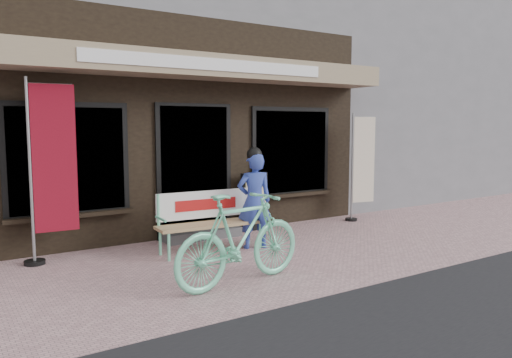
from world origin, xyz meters
TOP-DOWN VIEW (x-y plane):
  - ground at (0.00, 0.00)m, footprint 70.00×70.00m
  - storefront at (0.00, 4.96)m, footprint 7.00×6.77m
  - neighbor_right_near at (8.50, 5.50)m, footprint 10.00×7.00m
  - bench at (-0.26, 0.98)m, footprint 1.64×0.51m
  - person at (0.38, 0.74)m, footprint 0.60×0.48m
  - bicycle at (-0.69, -0.62)m, footprint 1.85×0.75m
  - nobori_red at (-2.32, 1.56)m, footprint 0.73×0.29m
  - nobori_cream at (3.32, 1.47)m, footprint 0.62×0.27m
  - menu_stand at (1.06, 1.80)m, footprint 0.51×0.13m

SIDE VIEW (x-z plane):
  - ground at x=0.00m, z-range 0.00..0.00m
  - bench at x=-0.26m, z-range 0.08..0.95m
  - menu_stand at x=1.06m, z-range 0.01..1.03m
  - bicycle at x=-0.69m, z-range 0.00..1.08m
  - person at x=0.38m, z-range -0.01..1.51m
  - nobori_cream at x=3.32m, z-range 0.03..2.10m
  - nobori_red at x=-2.32m, z-range 0.04..2.51m
  - neighbor_right_near at x=8.50m, z-range 0.00..5.60m
  - storefront at x=0.00m, z-range -0.01..5.99m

